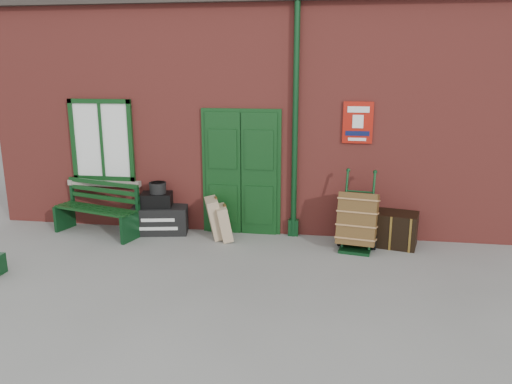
% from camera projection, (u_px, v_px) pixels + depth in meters
% --- Properties ---
extents(ground, '(80.00, 80.00, 0.00)m').
position_uv_depth(ground, '(244.00, 264.00, 7.73)').
color(ground, gray).
rests_on(ground, ground).
extents(station_building, '(10.30, 4.30, 4.36)m').
position_uv_depth(station_building, '(272.00, 105.00, 10.55)').
color(station_building, '#973830').
rests_on(station_building, ground).
extents(bench, '(1.67, 0.92, 0.99)m').
position_uv_depth(bench, '(98.00, 207.00, 9.01)').
color(bench, '#0E3613').
rests_on(bench, ground).
extents(houdini_trunk, '(1.07, 0.72, 0.50)m').
position_uv_depth(houdini_trunk, '(160.00, 219.00, 9.13)').
color(houdini_trunk, black).
rests_on(houdini_trunk, ground).
extents(strongbox, '(0.61, 0.49, 0.25)m').
position_uv_depth(strongbox, '(157.00, 200.00, 9.05)').
color(strongbox, black).
rests_on(strongbox, houdini_trunk).
extents(hatbox, '(0.35, 0.35, 0.20)m').
position_uv_depth(hatbox, '(158.00, 188.00, 8.99)').
color(hatbox, black).
rests_on(hatbox, strongbox).
extents(suitcase_back, '(0.48, 0.58, 0.73)m').
position_uv_depth(suitcase_back, '(215.00, 218.00, 8.83)').
color(suitcase_back, tan).
rests_on(suitcase_back, ground).
extents(suitcase_front, '(0.42, 0.52, 0.62)m').
position_uv_depth(suitcase_front, '(224.00, 223.00, 8.72)').
color(suitcase_front, tan).
rests_on(suitcase_front, ground).
extents(porter_trolley, '(0.73, 0.77, 1.29)m').
position_uv_depth(porter_trolley, '(358.00, 220.00, 8.25)').
color(porter_trolley, '#0C3317').
rests_on(porter_trolley, ground).
extents(dark_trunk, '(0.90, 0.69, 0.58)m').
position_uv_depth(dark_trunk, '(392.00, 229.00, 8.46)').
color(dark_trunk, black).
rests_on(dark_trunk, ground).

